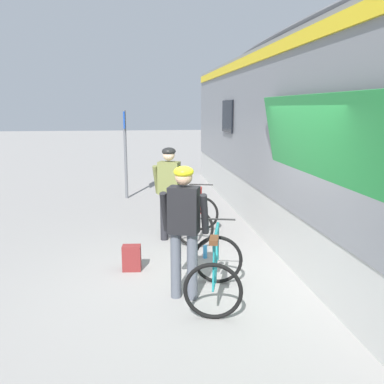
{
  "coord_description": "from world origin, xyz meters",
  "views": [
    {
      "loc": [
        -0.93,
        -5.25,
        2.48
      ],
      "look_at": [
        -0.03,
        1.52,
        1.05
      ],
      "focal_mm": 38.05,
      "sensor_mm": 36.0,
      "label": 1
    }
  ],
  "objects_px": {
    "backpack_on_platform": "(132,258)",
    "platform_sign_post": "(125,139)",
    "bicycle_near_red": "(198,218)",
    "cyclist_far_in_dark": "(184,221)",
    "water_bottle_near_the_bikes": "(205,252)",
    "cyclist_near_in_olive": "(169,186)",
    "train_car": "(365,138)",
    "bicycle_far_teal": "(215,271)"
  },
  "relations": [
    {
      "from": "cyclist_near_in_olive",
      "to": "cyclist_far_in_dark",
      "type": "distance_m",
      "value": 2.41
    },
    {
      "from": "cyclist_far_in_dark",
      "to": "platform_sign_post",
      "type": "distance_m",
      "value": 6.3
    },
    {
      "from": "cyclist_near_in_olive",
      "to": "platform_sign_post",
      "type": "xyz_separation_m",
      "value": [
        -0.9,
        3.8,
        0.57
      ]
    },
    {
      "from": "cyclist_far_in_dark",
      "to": "water_bottle_near_the_bikes",
      "type": "bearing_deg",
      "value": 69.82
    },
    {
      "from": "bicycle_far_teal",
      "to": "backpack_on_platform",
      "type": "height_order",
      "value": "bicycle_far_teal"
    },
    {
      "from": "platform_sign_post",
      "to": "bicycle_near_red",
      "type": "bearing_deg",
      "value": -69.01
    },
    {
      "from": "backpack_on_platform",
      "to": "platform_sign_post",
      "type": "relative_size",
      "value": 0.17
    },
    {
      "from": "train_car",
      "to": "backpack_on_platform",
      "type": "height_order",
      "value": "train_car"
    },
    {
      "from": "train_car",
      "to": "bicycle_far_teal",
      "type": "bearing_deg",
      "value": -151.12
    },
    {
      "from": "bicycle_far_teal",
      "to": "water_bottle_near_the_bikes",
      "type": "relative_size",
      "value": 5.48
    },
    {
      "from": "train_car",
      "to": "cyclist_near_in_olive",
      "type": "relative_size",
      "value": 9.51
    },
    {
      "from": "train_car",
      "to": "water_bottle_near_the_bikes",
      "type": "bearing_deg",
      "value": -178.46
    },
    {
      "from": "cyclist_near_in_olive",
      "to": "cyclist_far_in_dark",
      "type": "height_order",
      "value": "same"
    },
    {
      "from": "cyclist_far_in_dark",
      "to": "bicycle_near_red",
      "type": "bearing_deg",
      "value": 77.49
    },
    {
      "from": "bicycle_near_red",
      "to": "bicycle_far_teal",
      "type": "bearing_deg",
      "value": -93.31
    },
    {
      "from": "cyclist_near_in_olive",
      "to": "bicycle_far_teal",
      "type": "bearing_deg",
      "value": -81.06
    },
    {
      "from": "bicycle_far_teal",
      "to": "train_car",
      "type": "bearing_deg",
      "value": 28.88
    },
    {
      "from": "cyclist_far_in_dark",
      "to": "backpack_on_platform",
      "type": "height_order",
      "value": "cyclist_far_in_dark"
    },
    {
      "from": "backpack_on_platform",
      "to": "platform_sign_post",
      "type": "distance_m",
      "value": 5.38
    },
    {
      "from": "train_car",
      "to": "cyclist_far_in_dark",
      "type": "height_order",
      "value": "train_car"
    },
    {
      "from": "cyclist_far_in_dark",
      "to": "water_bottle_near_the_bikes",
      "type": "relative_size",
      "value": 7.97
    },
    {
      "from": "cyclist_near_in_olive",
      "to": "platform_sign_post",
      "type": "height_order",
      "value": "platform_sign_post"
    },
    {
      "from": "cyclist_near_in_olive",
      "to": "water_bottle_near_the_bikes",
      "type": "bearing_deg",
      "value": -63.5
    },
    {
      "from": "train_car",
      "to": "cyclist_near_in_olive",
      "type": "xyz_separation_m",
      "value": [
        -3.24,
        0.95,
        -0.91
      ]
    },
    {
      "from": "platform_sign_post",
      "to": "cyclist_near_in_olive",
      "type": "bearing_deg",
      "value": -76.74
    },
    {
      "from": "cyclist_far_in_dark",
      "to": "water_bottle_near_the_bikes",
      "type": "distance_m",
      "value": 1.75
    },
    {
      "from": "cyclist_far_in_dark",
      "to": "water_bottle_near_the_bikes",
      "type": "xyz_separation_m",
      "value": [
        0.51,
        1.39,
        -0.94
      ]
    },
    {
      "from": "cyclist_far_in_dark",
      "to": "cyclist_near_in_olive",
      "type": "bearing_deg",
      "value": 90.0
    },
    {
      "from": "backpack_on_platform",
      "to": "train_car",
      "type": "bearing_deg",
      "value": 11.51
    },
    {
      "from": "train_car",
      "to": "cyclist_far_in_dark",
      "type": "xyz_separation_m",
      "value": [
        -3.24,
        -1.46,
        -0.91
      ]
    },
    {
      "from": "bicycle_far_teal",
      "to": "backpack_on_platform",
      "type": "distance_m",
      "value": 1.59
    },
    {
      "from": "train_car",
      "to": "cyclist_far_in_dark",
      "type": "distance_m",
      "value": 3.67
    },
    {
      "from": "backpack_on_platform",
      "to": "platform_sign_post",
      "type": "bearing_deg",
      "value": 97.39
    },
    {
      "from": "train_car",
      "to": "platform_sign_post",
      "type": "relative_size",
      "value": 6.98
    },
    {
      "from": "cyclist_near_in_olive",
      "to": "water_bottle_near_the_bikes",
      "type": "relative_size",
      "value": 7.97
    },
    {
      "from": "cyclist_far_in_dark",
      "to": "bicycle_near_red",
      "type": "distance_m",
      "value": 2.6
    },
    {
      "from": "bicycle_near_red",
      "to": "cyclist_far_in_dark",
      "type": "bearing_deg",
      "value": -102.51
    },
    {
      "from": "water_bottle_near_the_bikes",
      "to": "platform_sign_post",
      "type": "relative_size",
      "value": 0.09
    },
    {
      "from": "bicycle_near_red",
      "to": "platform_sign_post",
      "type": "bearing_deg",
      "value": 110.99
    },
    {
      "from": "bicycle_near_red",
      "to": "platform_sign_post",
      "type": "height_order",
      "value": "platform_sign_post"
    },
    {
      "from": "backpack_on_platform",
      "to": "bicycle_near_red",
      "type": "bearing_deg",
      "value": 54.2
    },
    {
      "from": "train_car",
      "to": "backpack_on_platform",
      "type": "bearing_deg",
      "value": -173.7
    }
  ]
}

